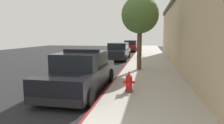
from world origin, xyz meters
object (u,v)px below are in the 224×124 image
Objects in this scene: police_cruiser at (81,72)px; parked_car_silver_ahead at (118,52)px; street_tree at (140,15)px; parked_car_dark_far at (131,46)px; fire_hydrant at (129,83)px.

police_cruiser reaches higher than parked_car_silver_ahead.
parked_car_dark_far is at bearing 96.94° from street_tree.
parked_car_silver_ahead is (-0.14, 10.70, -0.00)m from police_cruiser.
street_tree is (2.11, 4.45, 2.67)m from police_cruiser.
police_cruiser is 5.60m from street_tree.
police_cruiser is at bearing -90.29° from parked_car_dark_far.
street_tree is (2.25, -6.24, 2.68)m from parked_car_silver_ahead.
parked_car_dark_far is 21.43m from fire_hydrant.
parked_car_dark_far is (0.25, 10.20, 0.00)m from parked_car_silver_ahead.
police_cruiser is 2.05m from fire_hydrant.
parked_car_dark_far is 6.37× the size of fire_hydrant.
parked_car_silver_ahead and parked_car_dark_far have the same top height.
parked_car_silver_ahead is 1.10× the size of street_tree.
street_tree is (2.00, -16.44, 2.68)m from parked_car_dark_far.
fire_hydrant is at bearing -84.97° from parked_car_dark_far.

